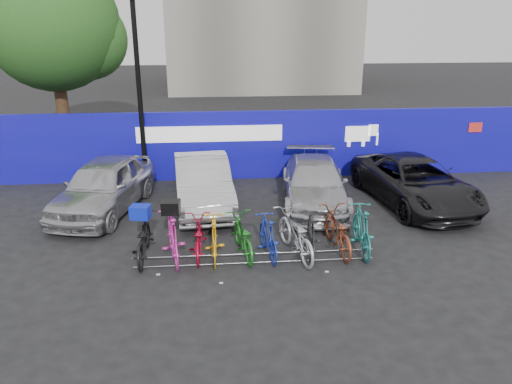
{
  "coord_description": "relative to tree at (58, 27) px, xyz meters",
  "views": [
    {
      "loc": [
        -0.87,
        -10.97,
        5.48
      ],
      "look_at": [
        0.26,
        2.0,
        0.87
      ],
      "focal_mm": 35.0,
      "sensor_mm": 36.0,
      "label": 1
    }
  ],
  "objects": [
    {
      "name": "car_1",
      "position": [
        5.53,
        -6.75,
        -4.32
      ],
      "size": [
        1.99,
        4.66,
        1.5
      ],
      "primitive_type": "imported",
      "rotation": [
        0.0,
        0.0,
        0.09
      ],
      "color": "#B1B0B5",
      "rests_on": "ground"
    },
    {
      "name": "bike_4",
      "position": [
        6.53,
        -10.11,
        -4.59
      ],
      "size": [
        0.94,
        1.91,
        0.96
      ],
      "primitive_type": "imported",
      "rotation": [
        0.0,
        0.0,
        3.31
      ],
      "color": "#1B791D",
      "rests_on": "ground"
    },
    {
      "name": "bike_8",
      "position": [
        8.85,
        -10.08,
        -4.55
      ],
      "size": [
        0.84,
        2.03,
        1.04
      ],
      "primitive_type": "imported",
      "rotation": [
        0.0,
        0.0,
        3.22
      ],
      "color": "brown",
      "rests_on": "ground"
    },
    {
      "name": "bike_1",
      "position": [
        4.88,
        -10.21,
        -4.48
      ],
      "size": [
        0.89,
        2.02,
        1.18
      ],
      "primitive_type": "imported",
      "rotation": [
        0.0,
        0.0,
        3.32
      ],
      "color": "#D732A4",
      "rests_on": "ground"
    },
    {
      "name": "car_0",
      "position": [
        2.64,
        -6.89,
        -4.29
      ],
      "size": [
        2.86,
        4.89,
        1.56
      ],
      "primitive_type": "imported",
      "rotation": [
        0.0,
        0.0,
        -0.24
      ],
      "color": "#AEAEB2",
      "rests_on": "ground"
    },
    {
      "name": "bike_0",
      "position": [
        4.16,
        -10.1,
        -4.55
      ],
      "size": [
        0.7,
        1.97,
        1.03
      ],
      "primitive_type": "imported",
      "rotation": [
        0.0,
        0.0,
        3.15
      ],
      "color": "black",
      "rests_on": "ground"
    },
    {
      "name": "ground",
      "position": [
        6.77,
        -10.06,
        -5.07
      ],
      "size": [
        100.0,
        100.0,
        0.0
      ],
      "primitive_type": "plane",
      "color": "black",
      "rests_on": "ground"
    },
    {
      "name": "hoarding",
      "position": [
        6.78,
        -4.06,
        -3.86
      ],
      "size": [
        22.0,
        0.18,
        2.4
      ],
      "color": "#0B0B9B",
      "rests_on": "ground"
    },
    {
      "name": "lamppost",
      "position": [
        3.57,
        -4.66,
        -1.8
      ],
      "size": [
        0.25,
        0.5,
        6.11
      ],
      "color": "black",
      "rests_on": "ground"
    },
    {
      "name": "bike_rack",
      "position": [
        6.77,
        -10.66,
        -4.91
      ],
      "size": [
        5.6,
        0.03,
        0.3
      ],
      "color": "#595B60",
      "rests_on": "ground"
    },
    {
      "name": "bike_3",
      "position": [
        5.85,
        -10.24,
        -4.55
      ],
      "size": [
        0.5,
        1.74,
        1.04
      ],
      "primitive_type": "imported",
      "rotation": [
        0.0,
        0.0,
        3.15
      ],
      "color": "yellow",
      "rests_on": "ground"
    },
    {
      "name": "bike_7",
      "position": [
        8.18,
        -10.18,
        -4.56
      ],
      "size": [
        0.64,
        1.73,
        1.01
      ],
      "primitive_type": "imported",
      "rotation": [
        0.0,
        0.0,
        3.04
      ],
      "color": "black",
      "rests_on": "ground"
    },
    {
      "name": "tree",
      "position": [
        0.0,
        0.0,
        0.0
      ],
      "size": [
        5.4,
        5.2,
        7.8
      ],
      "color": "#382314",
      "rests_on": "ground"
    },
    {
      "name": "bike_9",
      "position": [
        9.43,
        -10.18,
        -4.49
      ],
      "size": [
        0.69,
        1.96,
        1.16
      ],
      "primitive_type": "imported",
      "rotation": [
        0.0,
        0.0,
        3.07
      ],
      "color": "#1F7D78",
      "rests_on": "ground"
    },
    {
      "name": "cargo_crate",
      "position": [
        4.16,
        -10.1,
        -3.88
      ],
      "size": [
        0.49,
        0.41,
        0.31
      ],
      "primitive_type": "cube",
      "rotation": [
        0.0,
        0.0,
        -0.19
      ],
      "color": "#0B1DBB",
      "rests_on": "bike_0"
    },
    {
      "name": "bike_5",
      "position": [
        7.13,
        -10.25,
        -4.56
      ],
      "size": [
        0.7,
        1.75,
        1.02
      ],
      "primitive_type": "imported",
      "rotation": [
        0.0,
        0.0,
        3.27
      ],
      "color": "#1A2FA7",
      "rests_on": "ground"
    },
    {
      "name": "bike_2",
      "position": [
        5.46,
        -10.05,
        -4.6
      ],
      "size": [
        0.62,
        1.78,
        0.93
      ],
      "primitive_type": "imported",
      "rotation": [
        0.0,
        0.0,
        3.14
      ],
      "color": "#B00929",
      "rests_on": "ground"
    },
    {
      "name": "car_2",
      "position": [
        8.92,
        -6.86,
        -4.4
      ],
      "size": [
        2.44,
        4.83,
        1.35
      ],
      "primitive_type": "imported",
      "rotation": [
        0.0,
        0.0,
        -0.12
      ],
      "color": "#AFAFB4",
      "rests_on": "ground"
    },
    {
      "name": "car_3",
      "position": [
        11.98,
        -7.07,
        -4.37
      ],
      "size": [
        3.01,
        5.33,
        1.41
      ],
      "primitive_type": "imported",
      "rotation": [
        0.0,
        0.0,
        0.14
      ],
      "color": "black",
      "rests_on": "ground"
    },
    {
      "name": "cargo_topcase",
      "position": [
        4.88,
        -10.21,
        -3.74
      ],
      "size": [
        0.44,
        0.4,
        0.3
      ],
      "primitive_type": "cube",
      "rotation": [
        0.0,
        0.0,
        -0.09
      ],
      "color": "black",
      "rests_on": "bike_1"
    },
    {
      "name": "bike_6",
      "position": [
        7.78,
        -10.26,
        -4.52
      ],
      "size": [
        1.18,
        2.2,
        1.1
      ],
      "primitive_type": "imported",
      "rotation": [
        0.0,
        0.0,
        3.37
      ],
      "color": "#ADB0B5",
      "rests_on": "ground"
    }
  ]
}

